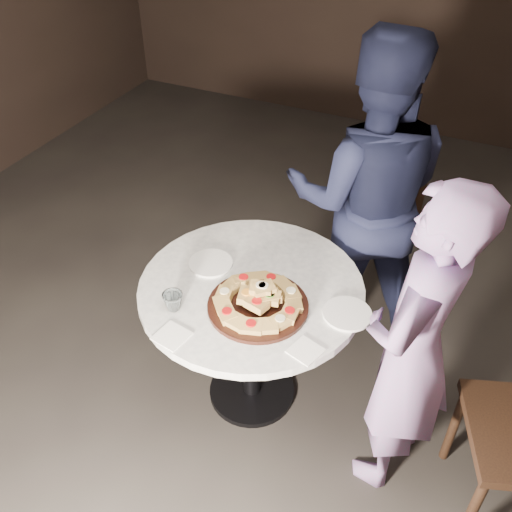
{
  "coord_description": "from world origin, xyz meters",
  "views": [
    {
      "loc": [
        0.69,
        -1.6,
        2.44
      ],
      "look_at": [
        -0.12,
        0.16,
        0.89
      ],
      "focal_mm": 40.0,
      "sensor_mm": 36.0,
      "label": 1
    }
  ],
  "objects_px": {
    "chair_far": "(384,208)",
    "diner_teal": "(412,349)",
    "table": "(251,308)",
    "water_glass": "(173,301)",
    "serving_board": "(258,306)",
    "focaccia_pile": "(259,299)",
    "diner_navy": "(366,198)"
  },
  "relations": [
    {
      "from": "water_glass",
      "to": "diner_teal",
      "type": "distance_m",
      "value": 0.99
    },
    {
      "from": "diner_teal",
      "to": "serving_board",
      "type": "bearing_deg",
      "value": -75.15
    },
    {
      "from": "serving_board",
      "to": "focaccia_pile",
      "type": "xyz_separation_m",
      "value": [
        0.0,
        0.0,
        0.04
      ]
    },
    {
      "from": "chair_far",
      "to": "diner_navy",
      "type": "relative_size",
      "value": 0.51
    },
    {
      "from": "serving_board",
      "to": "diner_teal",
      "type": "bearing_deg",
      "value": 3.32
    },
    {
      "from": "table",
      "to": "diner_navy",
      "type": "distance_m",
      "value": 0.84
    },
    {
      "from": "serving_board",
      "to": "diner_teal",
      "type": "xyz_separation_m",
      "value": [
        0.65,
        0.04,
        -0.0
      ]
    },
    {
      "from": "serving_board",
      "to": "focaccia_pile",
      "type": "bearing_deg",
      "value": 39.89
    },
    {
      "from": "table",
      "to": "serving_board",
      "type": "bearing_deg",
      "value": -53.55
    },
    {
      "from": "chair_far",
      "to": "diner_teal",
      "type": "distance_m",
      "value": 1.4
    },
    {
      "from": "chair_far",
      "to": "diner_teal",
      "type": "bearing_deg",
      "value": 97.72
    },
    {
      "from": "diner_navy",
      "to": "diner_teal",
      "type": "bearing_deg",
      "value": 102.23
    },
    {
      "from": "table",
      "to": "water_glass",
      "type": "xyz_separation_m",
      "value": [
        -0.24,
        -0.27,
        0.18
      ]
    },
    {
      "from": "water_glass",
      "to": "chair_far",
      "type": "relative_size",
      "value": 0.1
    },
    {
      "from": "diner_teal",
      "to": "table",
      "type": "bearing_deg",
      "value": -84.64
    },
    {
      "from": "diner_teal",
      "to": "chair_far",
      "type": "bearing_deg",
      "value": -150.56
    },
    {
      "from": "diner_navy",
      "to": "diner_teal",
      "type": "distance_m",
      "value": 0.94
    },
    {
      "from": "diner_teal",
      "to": "diner_navy",
      "type": "bearing_deg",
      "value": -140.39
    },
    {
      "from": "table",
      "to": "serving_board",
      "type": "relative_size",
      "value": 2.69
    },
    {
      "from": "table",
      "to": "water_glass",
      "type": "relative_size",
      "value": 13.15
    },
    {
      "from": "table",
      "to": "diner_navy",
      "type": "height_order",
      "value": "diner_navy"
    },
    {
      "from": "focaccia_pile",
      "to": "chair_far",
      "type": "relative_size",
      "value": 0.44
    },
    {
      "from": "chair_far",
      "to": "diner_navy",
      "type": "xyz_separation_m",
      "value": [
        -0.02,
        -0.48,
        0.36
      ]
    },
    {
      "from": "diner_navy",
      "to": "diner_teal",
      "type": "relative_size",
      "value": 1.13
    },
    {
      "from": "focaccia_pile",
      "to": "diner_navy",
      "type": "bearing_deg",
      "value": 76.46
    },
    {
      "from": "serving_board",
      "to": "chair_far",
      "type": "xyz_separation_m",
      "value": [
        0.23,
        1.34,
        -0.26
      ]
    },
    {
      "from": "focaccia_pile",
      "to": "chair_far",
      "type": "xyz_separation_m",
      "value": [
        0.22,
        1.34,
        -0.3
      ]
    },
    {
      "from": "serving_board",
      "to": "table",
      "type": "bearing_deg",
      "value": 126.45
    },
    {
      "from": "table",
      "to": "serving_board",
      "type": "xyz_separation_m",
      "value": [
        0.09,
        -0.12,
        0.15
      ]
    },
    {
      "from": "focaccia_pile",
      "to": "diner_navy",
      "type": "xyz_separation_m",
      "value": [
        0.21,
        0.86,
        0.06
      ]
    },
    {
      "from": "chair_far",
      "to": "table",
      "type": "bearing_deg",
      "value": 65.54
    },
    {
      "from": "water_glass",
      "to": "diner_navy",
      "type": "relative_size",
      "value": 0.05
    }
  ]
}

